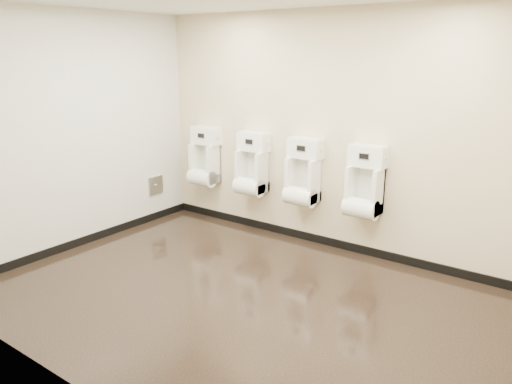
% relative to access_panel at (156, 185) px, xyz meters
% --- Properties ---
extents(ground, '(5.00, 3.50, 0.00)m').
position_rel_access_panel_xyz_m(ground, '(2.48, -1.20, -0.50)').
color(ground, black).
rests_on(ground, ground).
extents(back_wall, '(5.00, 0.02, 2.80)m').
position_rel_access_panel_xyz_m(back_wall, '(2.48, 0.55, 0.90)').
color(back_wall, beige).
rests_on(back_wall, ground).
extents(front_wall, '(5.00, 0.02, 2.80)m').
position_rel_access_panel_xyz_m(front_wall, '(2.48, -2.95, 0.90)').
color(front_wall, beige).
rests_on(front_wall, ground).
extents(left_wall, '(0.02, 3.50, 2.80)m').
position_rel_access_panel_xyz_m(left_wall, '(-0.02, -1.20, 0.90)').
color(left_wall, beige).
rests_on(left_wall, ground).
extents(tile_overlay_left, '(0.01, 3.50, 2.80)m').
position_rel_access_panel_xyz_m(tile_overlay_left, '(-0.01, -1.20, 0.90)').
color(tile_overlay_left, silver).
rests_on(tile_overlay_left, ground).
extents(skirting_back, '(5.00, 0.02, 0.10)m').
position_rel_access_panel_xyz_m(skirting_back, '(2.48, 0.54, -0.45)').
color(skirting_back, black).
rests_on(skirting_back, ground).
extents(skirting_left, '(0.02, 3.50, 0.10)m').
position_rel_access_panel_xyz_m(skirting_left, '(-0.01, -1.20, -0.45)').
color(skirting_left, black).
rests_on(skirting_left, ground).
extents(access_panel, '(0.04, 0.25, 0.25)m').
position_rel_access_panel_xyz_m(access_panel, '(0.00, 0.00, 0.00)').
color(access_panel, '#9E9EA3').
rests_on(access_panel, left_wall).
extents(urinal_0, '(0.43, 0.32, 0.80)m').
position_rel_access_panel_xyz_m(urinal_0, '(0.57, 0.41, 0.35)').
color(urinal_0, white).
rests_on(urinal_0, back_wall).
extents(urinal_1, '(0.43, 0.32, 0.80)m').
position_rel_access_panel_xyz_m(urinal_1, '(1.39, 0.41, 0.35)').
color(urinal_1, white).
rests_on(urinal_1, back_wall).
extents(urinal_2, '(0.43, 0.32, 0.80)m').
position_rel_access_panel_xyz_m(urinal_2, '(2.16, 0.41, 0.35)').
color(urinal_2, white).
rests_on(urinal_2, back_wall).
extents(urinal_3, '(0.43, 0.32, 0.80)m').
position_rel_access_panel_xyz_m(urinal_3, '(2.96, 0.41, 0.35)').
color(urinal_3, white).
rests_on(urinal_3, back_wall).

